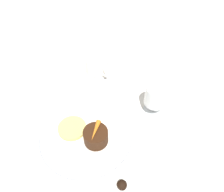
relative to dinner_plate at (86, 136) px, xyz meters
The scene contains 10 objects.
ground_plane 0.05m from the dinner_plate, 68.01° to the left, with size 3.00×3.00×0.00m, color white.
dinner_plate is the anchor object (origin of this frame).
saucer 0.27m from the dinner_plate, 146.79° to the left, with size 0.14×0.14×0.01m.
coffee_cup 0.27m from the dinner_plate, 146.46° to the left, with size 0.11×0.09×0.06m.
spoon 0.23m from the dinner_plate, 141.65° to the left, with size 0.05×0.11×0.00m.
wine_glass 0.22m from the dinner_plate, 86.49° to the left, with size 0.06×0.06×0.10m.
dessert_cake 0.04m from the dinner_plate, 29.58° to the left, with size 0.07×0.07×0.04m.
carrot_garnish 0.06m from the dinner_plate, 29.58° to the left, with size 0.05×0.05×0.01m.
pineapple_slice 0.05m from the dinner_plate, 144.81° to the right, with size 0.08×0.08×0.01m.
chocolate_truffle 0.16m from the dinner_plate, ahead, with size 0.02×0.02×0.02m.
Camera 1 is at (0.29, -0.14, 0.53)m, focal length 35.00 mm.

